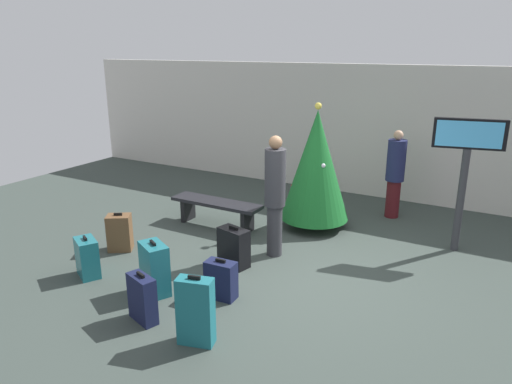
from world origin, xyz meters
TOP-DOWN VIEW (x-y plane):
  - ground_plane at (0.00, 0.00)m, footprint 16.00×16.00m
  - back_wall at (0.00, 4.38)m, footprint 16.00×0.20m
  - holiday_tree at (-0.55, 1.93)m, footprint 1.21×1.21m
  - flight_info_kiosk at (1.82, 2.11)m, footprint 1.03×0.28m
  - waiting_bench at (-2.11, 1.10)m, footprint 1.73×0.44m
  - traveller_0 at (0.55, 3.17)m, footprint 0.49×0.49m
  - traveller_1 at (-0.63, 0.51)m, footprint 0.40×0.40m
  - suitcase_0 at (-0.98, -0.13)m, footprint 0.51×0.35m
  - suitcase_1 at (-0.62, -1.01)m, footprint 0.41×0.24m
  - suitcase_2 at (-1.14, -1.92)m, footprint 0.45×0.30m
  - suitcase_3 at (-2.62, -1.43)m, footprint 0.48×0.42m
  - suitcase_4 at (-0.32, -1.97)m, footprint 0.43×0.29m
  - suitcase_5 at (-2.88, -0.54)m, footprint 0.46×0.43m
  - suitcase_6 at (-1.45, -1.33)m, footprint 0.52×0.44m

SIDE VIEW (x-z plane):
  - ground_plane at x=0.00m, z-range 0.00..0.00m
  - suitcase_1 at x=-0.62m, z-range -0.02..0.53m
  - suitcase_3 at x=-2.62m, z-range -0.02..0.58m
  - suitcase_2 at x=-1.14m, z-range -0.02..0.60m
  - suitcase_0 at x=-0.98m, z-range -0.02..0.61m
  - suitcase_5 at x=-2.88m, z-range -0.02..0.61m
  - suitcase_6 at x=-1.45m, z-range -0.02..0.72m
  - waiting_bench at x=-2.11m, z-range 0.13..0.61m
  - suitcase_4 at x=-0.32m, z-range -0.02..0.80m
  - traveller_0 at x=0.55m, z-range 0.04..1.72m
  - traveller_1 at x=-0.63m, z-range 0.06..1.96m
  - holiday_tree at x=-0.55m, z-range 0.03..2.28m
  - back_wall at x=0.00m, z-range 0.00..2.80m
  - flight_info_kiosk at x=1.82m, z-range 0.45..2.57m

